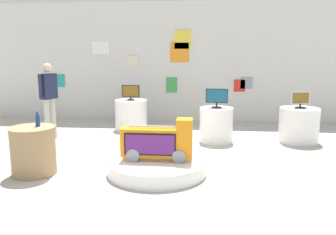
# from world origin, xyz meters

# --- Properties ---
(ground_plane) EXTENTS (30.00, 30.00, 0.00)m
(ground_plane) POSITION_xyz_m (0.00, 0.00, 0.00)
(ground_plane) COLOR #B2ADA3
(back_wall_display) EXTENTS (11.54, 0.13, 3.38)m
(back_wall_display) POSITION_xyz_m (-0.00, 4.40, 1.69)
(back_wall_display) COLOR silver
(back_wall_display) RESTS_ON ground
(main_display_pedestal) EXTENTS (1.63, 1.63, 0.23)m
(main_display_pedestal) POSITION_xyz_m (0.20, -0.31, 0.11)
(main_display_pedestal) COLOR white
(main_display_pedestal) RESTS_ON ground
(novelty_firetruck_tv) EXTENTS (1.16, 0.34, 0.69)m
(novelty_firetruck_tv) POSITION_xyz_m (0.22, -0.31, 0.52)
(novelty_firetruck_tv) COLOR gray
(novelty_firetruck_tv) RESTS_ON main_display_pedestal
(display_pedestal_left_rear) EXTENTS (0.82, 0.82, 0.77)m
(display_pedestal_left_rear) POSITION_xyz_m (-0.88, 2.98, 0.38)
(display_pedestal_left_rear) COLOR white
(display_pedestal_left_rear) RESTS_ON ground
(tv_on_left_rear) EXTENTS (0.46, 0.18, 0.38)m
(tv_on_left_rear) POSITION_xyz_m (-0.88, 2.98, 0.98)
(tv_on_left_rear) COLOR black
(tv_on_left_rear) RESTS_ON display_pedestal_left_rear
(display_pedestal_center_rear) EXTENTS (0.74, 0.74, 0.77)m
(display_pedestal_center_rear) POSITION_xyz_m (1.25, 1.90, 0.38)
(display_pedestal_center_rear) COLOR white
(display_pedestal_center_rear) RESTS_ON ground
(tv_on_center_rear) EXTENTS (0.48, 0.23, 0.42)m
(tv_on_center_rear) POSITION_xyz_m (1.26, 1.90, 1.00)
(tv_on_center_rear) COLOR black
(tv_on_center_rear) RESTS_ON display_pedestal_center_rear
(display_pedestal_right_rear) EXTENTS (0.86, 0.86, 0.77)m
(display_pedestal_right_rear) POSITION_xyz_m (3.09, 2.04, 0.38)
(display_pedestal_right_rear) COLOR white
(display_pedestal_right_rear) RESTS_ON ground
(tv_on_right_rear) EXTENTS (0.42, 0.24, 0.35)m
(tv_on_right_rear) POSITION_xyz_m (3.09, 2.03, 0.95)
(tv_on_right_rear) COLOR black
(tv_on_right_rear) RESTS_ON display_pedestal_right_rear
(side_table_round) EXTENTS (0.74, 0.74, 0.79)m
(side_table_round) POSITION_xyz_m (-1.81, -0.53, 0.40)
(side_table_round) COLOR #9E7F56
(side_table_round) RESTS_ON ground
(bottle_on_side_table) EXTENTS (0.07, 0.07, 0.24)m
(bottle_on_side_table) POSITION_xyz_m (-1.73, -0.45, 0.89)
(bottle_on_side_table) COLOR navy
(bottle_on_side_table) RESTS_ON side_table_round
(shopper_browsing_near_truck) EXTENTS (0.31, 0.54, 1.74)m
(shopper_browsing_near_truck) POSITION_xyz_m (-2.51, 1.75, 1.02)
(shopper_browsing_near_truck) COLOR #B2ADA3
(shopper_browsing_near_truck) RESTS_ON ground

